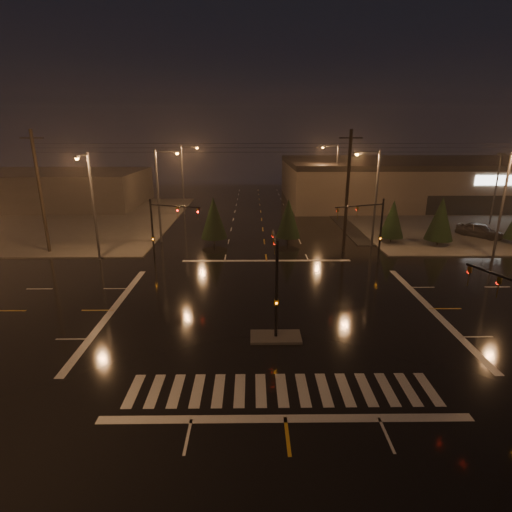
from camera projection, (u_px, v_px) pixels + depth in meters
name	position (u px, v px, depth m)	size (l,w,h in m)	color
ground	(272.00, 310.00, 27.49)	(140.00, 140.00, 0.00)	black
sidewalk_ne	(473.00, 219.00, 56.45)	(36.00, 36.00, 0.12)	#46443E
sidewalk_nw	(48.00, 219.00, 55.81)	(36.00, 36.00, 0.12)	#46443E
median_island	(276.00, 337.00, 23.64)	(3.00, 1.60, 0.15)	#46443E
crosswalk	(282.00, 390.00, 18.89)	(15.00, 2.60, 0.01)	beige
stop_bar_near	(285.00, 419.00, 16.98)	(16.00, 0.50, 0.01)	beige
stop_bar_far	(267.00, 261.00, 37.99)	(16.00, 0.50, 0.01)	beige
retail_building	(457.00, 179.00, 70.67)	(60.20, 28.30, 7.20)	#695B4B
commercial_block	(50.00, 188.00, 66.41)	(30.00, 18.00, 5.60)	#3D3936
signal_mast_median	(276.00, 273.00, 23.45)	(0.25, 4.59, 6.00)	black
signal_mast_ne	(372.00, 223.00, 36.15)	(4.84, 1.86, 6.00)	black
signal_mast_nw	(162.00, 224.00, 35.95)	(4.84, 1.86, 6.00)	black
streetlight_1	(161.00, 190.00, 42.85)	(2.77, 0.32, 10.00)	#38383A
streetlight_2	(185.00, 175.00, 58.14)	(2.77, 0.32, 10.00)	#38383A
streetlight_3	(373.00, 192.00, 41.18)	(2.77, 0.32, 10.00)	#38383A
streetlight_4	(335.00, 173.00, 60.29)	(2.77, 0.32, 10.00)	#38383A
streetlight_5	(91.00, 200.00, 36.29)	(0.32, 2.77, 10.00)	#38383A
streetlight_6	(506.00, 199.00, 36.70)	(0.32, 2.77, 10.00)	#38383A
utility_pole_0	(40.00, 192.00, 38.82)	(2.20, 0.32, 12.00)	black
utility_pole_1	(347.00, 192.00, 39.14)	(2.20, 0.32, 12.00)	black
conifer_0	(393.00, 219.00, 43.35)	(2.60, 2.60, 4.75)	black
conifer_1	(441.00, 219.00, 42.19)	(2.92, 2.92, 5.26)	black
conifer_3	(214.00, 218.00, 42.91)	(2.86, 2.86, 5.17)	black
conifer_4	(288.00, 218.00, 43.32)	(2.67, 2.67, 4.88)	black
car_parked	(480.00, 230.00, 46.19)	(2.00, 4.97, 1.69)	black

